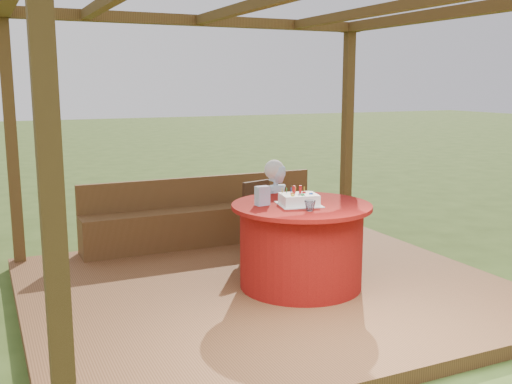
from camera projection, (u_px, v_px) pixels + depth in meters
ground at (267, 296)px, 5.86m from camera, size 60.00×60.00×0.00m
deck at (267, 291)px, 5.85m from camera, size 4.50×4.00×0.12m
pergola at (268, 44)px, 5.42m from camera, size 4.50×4.00×2.72m
bench at (206, 222)px, 7.32m from camera, size 3.00×0.42×0.80m
table at (301, 245)px, 5.74m from camera, size 1.33×1.33×0.81m
chair at (262, 215)px, 6.85m from camera, size 0.47×0.47×0.83m
elderly_woman at (274, 212)px, 6.34m from camera, size 0.47×0.40×1.15m
birthday_cake at (299, 199)px, 5.62m from camera, size 0.45×0.45×0.18m
gift_bag at (262, 196)px, 5.59m from camera, size 0.14×0.10×0.18m
drinking_glass at (310, 206)px, 5.35m from camera, size 0.11×0.11×0.10m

